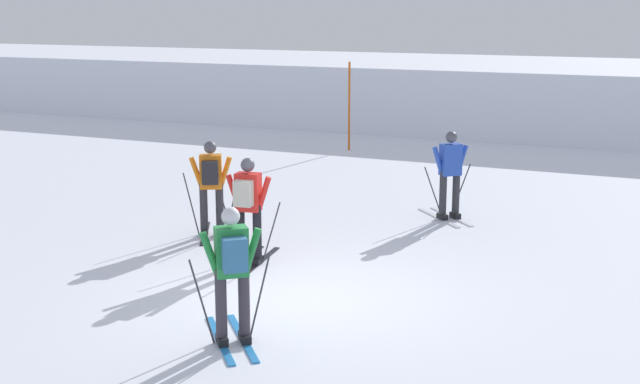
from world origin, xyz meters
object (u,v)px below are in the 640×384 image
at_px(skier_blue, 450,173).
at_px(skier_green, 232,269).
at_px(skier_orange, 211,184).
at_px(trail_marker_pole, 349,106).
at_px(skier_red, 248,206).

bearing_deg(skier_blue, skier_green, -95.75).
relative_size(skier_orange, skier_blue, 1.00).
relative_size(skier_green, trail_marker_pole, 0.69).
height_order(skier_orange, skier_red, same).
bearing_deg(skier_orange, skier_red, -40.82).
bearing_deg(trail_marker_pole, skier_orange, -82.65).
bearing_deg(skier_red, skier_blue, 62.64).
height_order(skier_orange, trail_marker_pole, trail_marker_pole).
bearing_deg(skier_red, skier_green, -64.61).
distance_m(skier_orange, skier_green, 5.02).
bearing_deg(skier_red, trail_marker_pole, 103.73).
relative_size(skier_blue, trail_marker_pole, 0.69).
height_order(skier_orange, skier_green, same).
relative_size(skier_green, skier_red, 1.00).
bearing_deg(skier_green, skier_red, 115.39).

